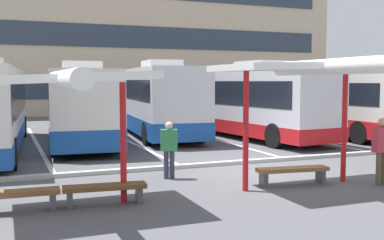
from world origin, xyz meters
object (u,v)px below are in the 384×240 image
(waiting_passenger_1, at_px, (169,146))
(waiting_passenger_2, at_px, (382,146))
(coach_bus_2, at_px, (156,101))
(bench_1, at_px, (105,190))
(waiting_shelter_1, at_px, (304,70))
(bench_0, at_px, (16,196))
(bench_2, at_px, (293,171))
(coach_bus_3, at_px, (243,102))
(coach_bus_1, at_px, (81,106))
(coach_bus_4, at_px, (320,102))
(waiting_shelter_0, at_px, (61,82))

(waiting_passenger_1, relative_size, waiting_passenger_2, 0.90)
(coach_bus_2, xyz_separation_m, bench_1, (-5.07, -12.33, -1.35))
(waiting_shelter_1, bearing_deg, waiting_passenger_1, 139.83)
(bench_0, relative_size, waiting_passenger_2, 1.00)
(waiting_shelter_1, bearing_deg, bench_2, 90.00)
(bench_1, bearing_deg, coach_bus_3, 49.15)
(coach_bus_1, distance_m, coach_bus_2, 4.17)
(coach_bus_2, xyz_separation_m, waiting_passenger_1, (-2.86, -10.24, -0.79))
(coach_bus_2, height_order, coach_bus_4, coach_bus_2)
(waiting_shelter_0, distance_m, waiting_passenger_2, 8.10)
(waiting_shelter_0, distance_m, bench_0, 2.52)
(waiting_passenger_2, bearing_deg, coach_bus_4, 60.12)
(bench_0, height_order, bench_2, same)
(coach_bus_4, distance_m, waiting_shelter_1, 13.18)
(coach_bus_3, distance_m, waiting_shelter_0, 14.25)
(waiting_shelter_0, height_order, waiting_passenger_2, waiting_shelter_0)
(coach_bus_3, relative_size, waiting_passenger_1, 7.22)
(coach_bus_1, bearing_deg, waiting_shelter_1, -71.16)
(coach_bus_4, xyz_separation_m, waiting_passenger_2, (-6.16, -10.71, -0.60))
(coach_bus_4, bearing_deg, coach_bus_2, 163.92)
(waiting_passenger_2, bearing_deg, coach_bus_2, 98.50)
(bench_1, xyz_separation_m, waiting_shelter_1, (4.94, -0.22, 2.62))
(coach_bus_1, distance_m, bench_2, 11.37)
(coach_bus_3, distance_m, bench_0, 14.71)
(coach_bus_1, relative_size, waiting_passenger_1, 6.72)
(waiting_shelter_0, bearing_deg, bench_0, 162.58)
(bench_0, bearing_deg, waiting_passenger_2, -5.30)
(coach_bus_1, height_order, coach_bus_2, coach_bus_2)
(bench_0, distance_m, bench_1, 1.80)
(bench_0, xyz_separation_m, waiting_passenger_2, (8.82, -0.82, 0.69))
(coach_bus_2, bearing_deg, bench_0, -119.30)
(coach_bus_3, height_order, bench_2, coach_bus_3)
(coach_bus_3, distance_m, bench_1, 13.54)
(bench_1, xyz_separation_m, bench_2, (4.94, 0.21, 0.00))
(coach_bus_2, bearing_deg, coach_bus_3, -29.74)
(coach_bus_3, height_order, bench_0, coach_bus_3)
(coach_bus_4, bearing_deg, bench_2, -130.06)
(waiting_shelter_0, bearing_deg, waiting_shelter_1, -0.35)
(bench_0, height_order, waiting_passenger_1, waiting_passenger_1)
(bench_0, relative_size, bench_1, 0.96)
(waiting_shelter_0, relative_size, bench_2, 2.24)
(coach_bus_4, distance_m, waiting_passenger_1, 13.54)
(waiting_shelter_1, relative_size, bench_2, 2.20)
(coach_bus_1, bearing_deg, coach_bus_3, -4.99)
(coach_bus_1, distance_m, waiting_passenger_2, 12.99)
(coach_bus_1, height_order, bench_2, coach_bus_1)
(coach_bus_1, relative_size, waiting_shelter_0, 2.42)
(coach_bus_3, xyz_separation_m, waiting_passenger_2, (-1.80, -10.91, -0.66))
(coach_bus_1, xyz_separation_m, bench_2, (3.78, -10.65, -1.26))
(bench_0, distance_m, waiting_passenger_2, 8.88)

